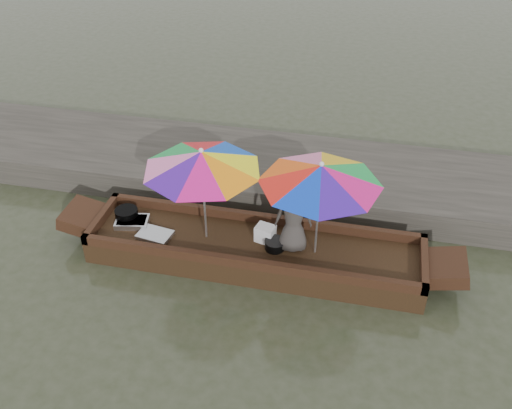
% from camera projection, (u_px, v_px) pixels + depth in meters
% --- Properties ---
extents(water, '(80.00, 80.00, 0.00)m').
position_uv_depth(water, '(255.00, 261.00, 8.81)').
color(water, '#2D331E').
rests_on(water, ground).
extents(dock, '(22.00, 2.20, 0.50)m').
position_uv_depth(dock, '(281.00, 173.00, 10.41)').
color(dock, '#2D2B26').
rests_on(dock, ground).
extents(boat_hull, '(5.06, 1.20, 0.35)m').
position_uv_depth(boat_hull, '(255.00, 252.00, 8.70)').
color(boat_hull, black).
rests_on(boat_hull, water).
extents(cooking_pot, '(0.36, 0.36, 0.19)m').
position_uv_depth(cooking_pot, '(127.00, 215.00, 9.03)').
color(cooking_pot, black).
rests_on(cooking_pot, boat_hull).
extents(tray_crayfish, '(0.57, 0.44, 0.09)m').
position_uv_depth(tray_crayfish, '(132.00, 222.00, 8.96)').
color(tray_crayfish, silver).
rests_on(tray_crayfish, boat_hull).
extents(tray_scallop, '(0.56, 0.43, 0.06)m').
position_uv_depth(tray_scallop, '(155.00, 235.00, 8.72)').
color(tray_scallop, silver).
rests_on(tray_scallop, boat_hull).
extents(charcoal_grill, '(0.29, 0.29, 0.14)m').
position_uv_depth(charcoal_grill, '(275.00, 245.00, 8.46)').
color(charcoal_grill, black).
rests_on(charcoal_grill, boat_hull).
extents(supply_bag, '(0.32, 0.28, 0.26)m').
position_uv_depth(supply_bag, '(265.00, 233.00, 8.59)').
color(supply_bag, silver).
rests_on(supply_bag, boat_hull).
extents(vendor, '(0.61, 0.46, 1.14)m').
position_uv_depth(vendor, '(294.00, 217.00, 8.19)').
color(vendor, '#3B3734').
rests_on(vendor, boat_hull).
extents(umbrella_bow, '(1.91, 1.91, 1.55)m').
position_uv_depth(umbrella_bow, '(204.00, 195.00, 8.29)').
color(umbrella_bow, '#FFF614').
rests_on(umbrella_bow, boat_hull).
extents(umbrella_stern, '(1.89, 1.89, 1.55)m').
position_uv_depth(umbrella_stern, '(318.00, 209.00, 7.99)').
color(umbrella_stern, green).
rests_on(umbrella_stern, boat_hull).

